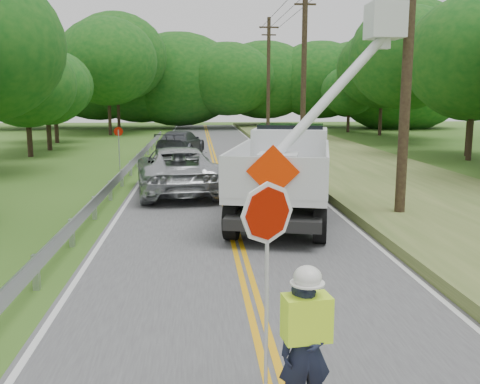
{
  "coord_description": "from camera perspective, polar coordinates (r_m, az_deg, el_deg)",
  "views": [
    {
      "loc": [
        -0.96,
        -6.13,
        3.7
      ],
      "look_at": [
        0.0,
        6.0,
        1.5
      ],
      "focal_mm": 40.07,
      "sensor_mm": 36.0,
      "label": 1
    }
  ],
  "objects": [
    {
      "name": "road",
      "position": [
        20.49,
        -1.77,
        -0.14
      ],
      "size": [
        7.2,
        96.0,
        0.03
      ],
      "color": "#4A494C",
      "rests_on": "ground"
    },
    {
      "name": "guardrail",
      "position": [
        21.49,
        -12.67,
        1.57
      ],
      "size": [
        0.18,
        48.0,
        0.77
      ],
      "color": "#A4A7AC",
      "rests_on": "ground"
    },
    {
      "name": "utility_poles",
      "position": [
        23.95,
        10.18,
        13.84
      ],
      "size": [
        1.6,
        43.3,
        10.0
      ],
      "color": "black",
      "rests_on": "ground"
    },
    {
      "name": "tall_grass_verge",
      "position": [
        21.97,
        17.05,
        0.49
      ],
      "size": [
        7.0,
        96.0,
        0.3
      ],
      "primitive_type": "cube",
      "color": "#4B622C",
      "rests_on": "ground"
    },
    {
      "name": "treeline_left",
      "position": [
        40.68,
        -17.84,
        13.06
      ],
      "size": [
        11.19,
        56.09,
        11.96
      ],
      "color": "#332319",
      "rests_on": "ground"
    },
    {
      "name": "treeline_right",
      "position": [
        35.72,
        23.88,
        13.49
      ],
      "size": [
        11.67,
        53.79,
        11.53
      ],
      "color": "#332319",
      "rests_on": "ground"
    },
    {
      "name": "treeline_horizon",
      "position": [
        62.24,
        -1.95,
        11.89
      ],
      "size": [
        57.52,
        14.39,
        12.07
      ],
      "color": "#0F4A14",
      "rests_on": "ground"
    },
    {
      "name": "flagger",
      "position": [
        6.26,
        6.91,
        -15.23
      ],
      "size": [
        1.09,
        0.49,
        2.78
      ],
      "color": "#191E33",
      "rests_on": "road"
    },
    {
      "name": "bucket_truck",
      "position": [
        17.29,
        5.59,
        3.42
      ],
      "size": [
        5.25,
        8.08,
        7.41
      ],
      "color": "black",
      "rests_on": "road"
    },
    {
      "name": "suv_silver",
      "position": [
        20.62,
        -6.68,
        2.39
      ],
      "size": [
        3.66,
        6.67,
        1.77
      ],
      "primitive_type": "imported",
      "rotation": [
        0.0,
        0.0,
        3.26
      ],
      "color": "#AAAEB2",
      "rests_on": "road"
    },
    {
      "name": "suv_darkgrey",
      "position": [
        33.83,
        -6.34,
        5.24
      ],
      "size": [
        3.28,
        5.63,
        1.53
      ],
      "primitive_type": "imported",
      "rotation": [
        0.0,
        0.0,
        2.91
      ],
      "color": "#393C42",
      "rests_on": "road"
    },
    {
      "name": "stop_sign_permanent",
      "position": [
        27.28,
        -12.78,
        5.18
      ],
      "size": [
        0.46,
        0.1,
        2.18
      ],
      "color": "#A4A7AC",
      "rests_on": "ground"
    }
  ]
}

